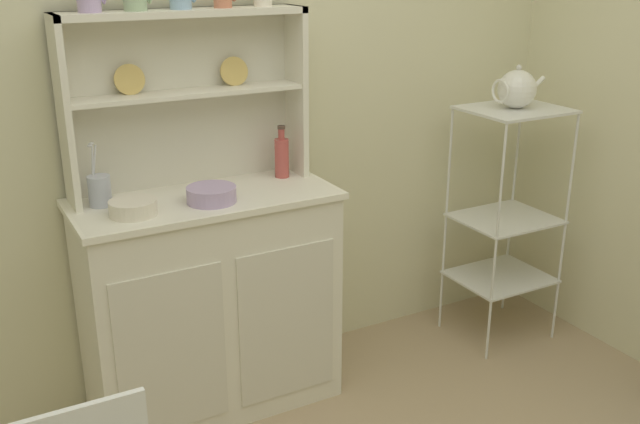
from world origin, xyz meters
TOP-DOWN VIEW (x-y plane):
  - wall_back at (0.00, 1.62)m, footprint 3.84×0.05m
  - hutch_cabinet at (-0.18, 1.37)m, footprint 0.98×0.45m
  - hutch_shelf_unit at (-0.18, 1.53)m, footprint 0.91×0.18m
  - bakers_rack at (1.22, 1.26)m, footprint 0.43×0.36m
  - bowl_mixing_large at (-0.46, 1.29)m, footprint 0.16×0.16m
  - bowl_floral_medium at (-0.18, 1.29)m, footprint 0.18×0.18m
  - jam_bottle at (0.18, 1.45)m, footprint 0.06×0.06m
  - utensil_jar at (-0.54, 1.45)m, footprint 0.08×0.08m
  - porcelain_teapot at (1.22, 1.26)m, footprint 0.26×0.17m

SIDE VIEW (x-z plane):
  - hutch_cabinet at x=-0.18m, z-range 0.01..0.90m
  - bakers_rack at x=1.22m, z-range 0.12..1.22m
  - bowl_mixing_large at x=-0.46m, z-range 0.88..0.94m
  - bowl_floral_medium at x=-0.18m, z-range 0.88..0.94m
  - utensil_jar at x=-0.54m, z-range 0.83..1.05m
  - jam_bottle at x=0.18m, z-range 0.86..1.07m
  - porcelain_teapot at x=1.22m, z-range 1.09..1.27m
  - wall_back at x=0.00m, z-range 0.00..2.50m
  - hutch_shelf_unit at x=-0.18m, z-range 0.94..1.60m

